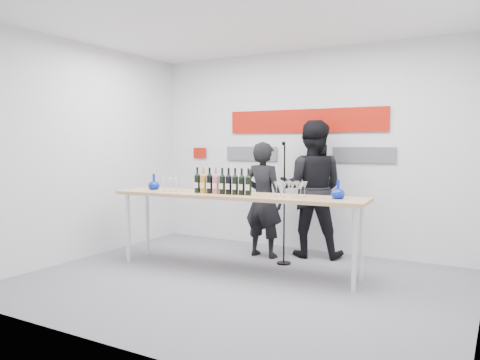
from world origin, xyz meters
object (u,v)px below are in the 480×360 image
at_px(tasting_table, 236,200).
at_px(presenter_left, 263,200).
at_px(presenter_right, 312,189).
at_px(mic_stand, 284,227).

bearing_deg(tasting_table, presenter_left, 88.22).
relative_size(tasting_table, presenter_left, 2.02).
bearing_deg(presenter_right, presenter_left, 18.32).
bearing_deg(mic_stand, presenter_right, 100.31).
bearing_deg(presenter_left, tasting_table, 96.99).
xyz_separation_m(tasting_table, presenter_right, (0.54, 1.21, 0.06)).
distance_m(tasting_table, mic_stand, 0.83).
relative_size(tasting_table, presenter_right, 1.71).
bearing_deg(mic_stand, tasting_table, -98.10).
bearing_deg(tasting_table, presenter_right, 61.33).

